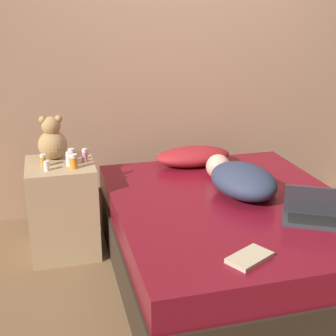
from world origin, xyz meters
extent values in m
plane|color=brown|center=(0.00, 0.00, 0.00)|extent=(12.00, 12.00, 0.00)
cube|color=tan|center=(0.00, 1.22, 1.30)|extent=(8.00, 0.06, 2.60)
cube|color=#2D2319|center=(0.00, 0.00, 0.16)|extent=(1.52, 1.87, 0.31)
cube|color=maroon|center=(0.00, 0.00, 0.41)|extent=(1.49, 1.83, 0.19)
cube|color=tan|center=(-1.05, 0.56, 0.33)|extent=(0.46, 0.50, 0.66)
ellipsoid|color=maroon|center=(-0.03, 0.74, 0.57)|extent=(0.59, 0.30, 0.15)
ellipsoid|color=#2D3851|center=(0.10, 0.08, 0.60)|extent=(0.45, 0.59, 0.21)
sphere|color=#DBAD8E|center=(0.06, 0.42, 0.59)|extent=(0.18, 0.18, 0.18)
cylinder|color=#DBAD8E|center=(0.27, 0.12, 0.53)|extent=(0.09, 0.25, 0.06)
cube|color=#333338|center=(0.33, -0.41, 0.51)|extent=(0.40, 0.34, 0.02)
cube|color=black|center=(0.33, -0.41, 0.52)|extent=(0.31, 0.26, 0.00)
cube|color=#333338|center=(0.36, -0.35, 0.61)|extent=(0.33, 0.21, 0.19)
cube|color=black|center=(0.36, -0.35, 0.61)|extent=(0.29, 0.19, 0.16)
sphere|color=tan|center=(-1.09, 0.68, 0.76)|extent=(0.20, 0.20, 0.20)
sphere|color=tan|center=(-1.09, 0.68, 0.90)|extent=(0.13, 0.13, 0.13)
sphere|color=tan|center=(-1.14, 0.68, 0.95)|extent=(0.05, 0.05, 0.05)
sphere|color=tan|center=(-1.03, 0.68, 0.95)|extent=(0.05, 0.05, 0.05)
cylinder|color=#3866B2|center=(-0.97, 0.58, 0.70)|extent=(0.05, 0.05, 0.07)
cylinder|color=white|center=(-0.97, 0.58, 0.75)|extent=(0.04, 0.04, 0.02)
cylinder|color=gold|center=(-1.16, 0.52, 0.70)|extent=(0.04, 0.04, 0.07)
cylinder|color=white|center=(-1.16, 0.52, 0.74)|extent=(0.04, 0.04, 0.02)
cylinder|color=pink|center=(-0.88, 0.55, 0.70)|extent=(0.04, 0.04, 0.07)
cylinder|color=white|center=(-0.88, 0.55, 0.75)|extent=(0.04, 0.04, 0.02)
cylinder|color=white|center=(-1.14, 0.43, 0.69)|extent=(0.04, 0.04, 0.05)
cylinder|color=white|center=(-1.14, 0.43, 0.72)|extent=(0.04, 0.04, 0.01)
cylinder|color=orange|center=(-0.96, 0.43, 0.70)|extent=(0.05, 0.05, 0.08)
cylinder|color=white|center=(-0.96, 0.43, 0.75)|extent=(0.05, 0.05, 0.02)
cylinder|color=silver|center=(-0.99, 0.50, 0.70)|extent=(0.05, 0.05, 0.07)
cylinder|color=white|center=(-0.99, 0.50, 0.75)|extent=(0.05, 0.05, 0.02)
cube|color=#C6B793|center=(-0.20, -0.70, 0.51)|extent=(0.27, 0.23, 0.02)
camera|label=1|loc=(-1.11, -2.56, 1.70)|focal=50.00mm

